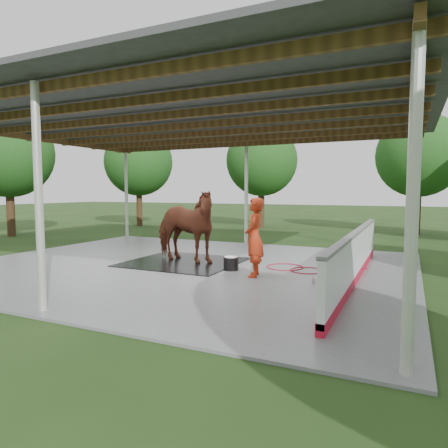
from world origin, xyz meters
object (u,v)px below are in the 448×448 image
at_px(horse, 183,226).
at_px(wash_bucket, 231,263).
at_px(dasher_board, 356,257).
at_px(handler, 254,237).

distance_m(horse, wash_bucket, 1.95).
xyz_separation_m(dasher_board, horse, (-4.77, 0.31, 0.50)).
distance_m(dasher_board, horse, 4.81).
bearing_deg(horse, dasher_board, -81.49).
xyz_separation_m(dasher_board, wash_bucket, (-3.08, -0.14, -0.36)).
bearing_deg(wash_bucket, horse, 165.19).
relative_size(dasher_board, handler, 4.23).
xyz_separation_m(handler, wash_bucket, (-0.81, 0.46, -0.76)).
xyz_separation_m(horse, wash_bucket, (1.69, -0.45, -0.86)).
distance_m(dasher_board, wash_bucket, 3.10).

